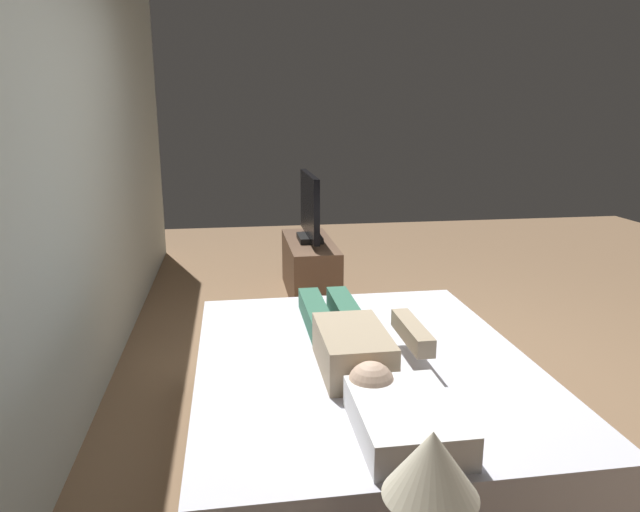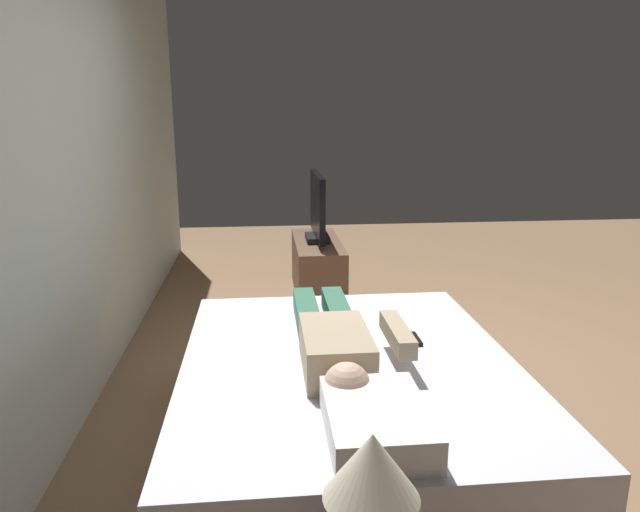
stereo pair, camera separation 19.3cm
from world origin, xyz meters
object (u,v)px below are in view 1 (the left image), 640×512
at_px(bed, 362,414).
at_px(lamp, 432,467).
at_px(remote, 425,337).
at_px(person, 350,340).
at_px(tv_stand, 310,268).
at_px(tv, 310,209).
at_px(pillow, 406,420).

height_order(bed, lamp, lamp).
xyz_separation_m(bed, remote, (0.18, -0.35, 0.29)).
distance_m(person, remote, 0.44).
distance_m(person, tv_stand, 2.59).
distance_m(bed, lamp, 1.39).
height_order(remote, tv, tv).
bearing_deg(lamp, tv, -3.66).
bearing_deg(tv_stand, bed, 177.65).
height_order(tv, lamp, tv).
distance_m(pillow, person, 0.67).
height_order(tv_stand, tv, tv).
bearing_deg(lamp, bed, -6.34).
xyz_separation_m(bed, person, (0.03, 0.06, 0.36)).
relative_size(tv_stand, tv, 1.25).
bearing_deg(bed, remote, -62.61).
xyz_separation_m(person, remote, (0.15, -0.40, -0.07)).
height_order(remote, tv_stand, remote).
xyz_separation_m(remote, tv_stand, (2.40, 0.24, -0.30)).
relative_size(bed, tv_stand, 1.74).
distance_m(pillow, tv, 3.22).
relative_size(person, lamp, 3.00).
distance_m(bed, person, 0.36).
height_order(person, remote, person).
height_order(pillow, lamp, lamp).
height_order(bed, pillow, pillow).
bearing_deg(tv, pillow, 178.11).
xyz_separation_m(bed, tv, (2.58, -0.11, 0.52)).
bearing_deg(person, remote, -69.53).
bearing_deg(remote, person, 110.47).
bearing_deg(remote, bed, 117.39).
xyz_separation_m(bed, tv_stand, (2.58, -0.11, -0.01)).
distance_m(tv_stand, tv, 0.53).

